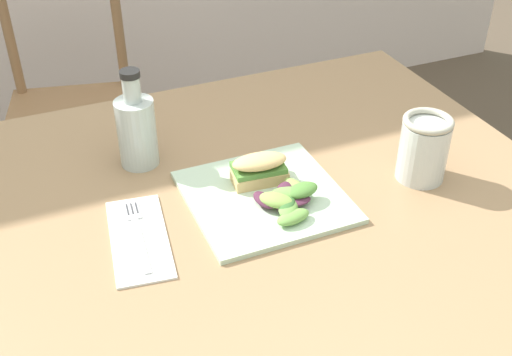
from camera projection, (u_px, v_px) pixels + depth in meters
dining_table at (223, 270)px, 1.15m from camera, size 1.29×1.02×0.74m
chair_wooden_far at (72, 107)px, 2.03m from camera, size 0.48×0.48×0.87m
plate_lunch at (265, 197)px, 1.14m from camera, size 0.27×0.27×0.01m
sandwich_half_front at (259, 168)px, 1.16m from camera, size 0.11×0.07×0.06m
salad_mixed_greens at (288, 199)px, 1.10m from camera, size 0.12×0.12×0.03m
napkin_folded at (139, 238)px, 1.05m from camera, size 0.12×0.23×0.00m
fork_on_napkin at (137, 230)px, 1.06m from camera, size 0.04×0.19×0.00m
bottle_cold_brew at (137, 134)px, 1.20m from camera, size 0.07×0.07×0.20m
mason_jar_iced_tea at (423, 151)px, 1.17m from camera, size 0.09×0.09×0.13m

